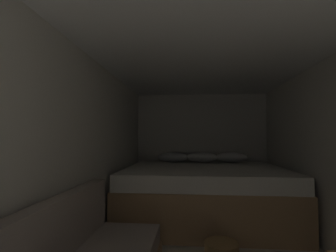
% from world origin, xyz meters
% --- Properties ---
extents(wall_back, '(2.51, 0.05, 2.01)m').
position_xyz_m(wall_back, '(0.00, 4.28, 1.00)').
color(wall_back, silver).
rests_on(wall_back, ground).
extents(wall_left, '(0.05, 5.02, 2.01)m').
position_xyz_m(wall_left, '(-1.23, 1.74, 1.00)').
color(wall_left, silver).
rests_on(wall_left, ground).
extents(ceiling_slab, '(2.51, 5.02, 0.05)m').
position_xyz_m(ceiling_slab, '(0.00, 1.74, 2.03)').
color(ceiling_slab, white).
rests_on(ceiling_slab, wall_left).
extents(bed, '(2.29, 1.87, 0.93)m').
position_xyz_m(bed, '(0.00, 3.29, 0.39)').
color(bed, tan).
rests_on(bed, ground).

